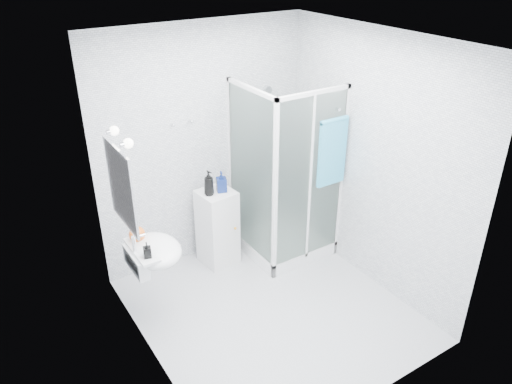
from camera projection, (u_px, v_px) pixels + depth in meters
room at (273, 194)px, 4.35m from camera, size 2.40×2.60×2.60m
shower_enclosure at (282, 219)px, 5.63m from camera, size 0.90×0.95×2.00m
wall_basin at (152, 252)px, 4.44m from camera, size 0.46×0.56×0.35m
mirror at (121, 187)px, 4.02m from camera, size 0.02×0.60×0.70m
vanity_lights at (120, 137)px, 3.85m from camera, size 0.10×0.40×0.08m
wall_hooks at (182, 123)px, 5.02m from camera, size 0.23×0.06×0.03m
storage_cabinet at (218, 227)px, 5.50m from camera, size 0.40×0.41×0.88m
hand_towel at (332, 150)px, 5.07m from camera, size 0.34×0.05×0.72m
shampoo_bottle_a at (209, 183)px, 5.18m from camera, size 0.12×0.13×0.27m
shampoo_bottle_b at (221, 182)px, 5.26m from camera, size 0.13×0.13×0.23m
soap_dispenser_orange at (137, 231)px, 4.44m from camera, size 0.16×0.16×0.19m
soap_dispenser_black at (147, 250)px, 4.22m from camera, size 0.08×0.08×0.14m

